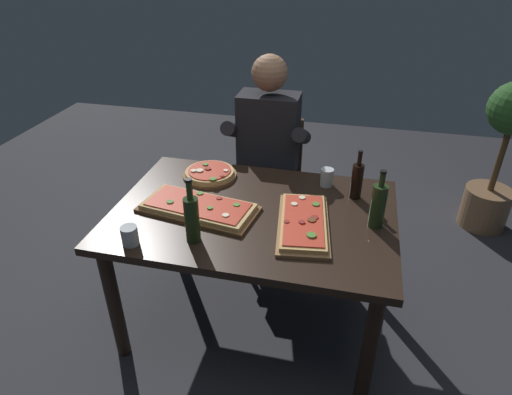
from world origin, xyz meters
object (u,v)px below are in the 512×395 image
object	(u,v)px
diner_chair	(270,176)
pizza_rectangular_left	(303,222)
potted_plant_corner	(502,154)
oil_bottle_amber	(357,180)
seated_diner	(267,149)
vinegar_bottle_green	(378,205)
pizza_round_far	(210,173)
tumbler_far_side	(130,236)
dining_table	(254,227)
pizza_rectangular_front	(198,207)
wine_bottle_dark	(192,218)
tumbler_near_camera	(327,178)

from	to	relation	value
diner_chair	pizza_rectangular_left	bearing A→B (deg)	-69.46
pizza_rectangular_left	potted_plant_corner	xyz separation A→B (m)	(1.22, 1.42, -0.16)
oil_bottle_amber	seated_diner	bearing A→B (deg)	140.05
pizza_rectangular_left	vinegar_bottle_green	bearing A→B (deg)	14.13
oil_bottle_amber	potted_plant_corner	xyz separation A→B (m)	(0.99, 1.09, -0.24)
vinegar_bottle_green	oil_bottle_amber	bearing A→B (deg)	113.08
pizza_round_far	tumbler_far_side	size ratio (longest dim) A/B	3.42
seated_diner	pizza_round_far	bearing A→B (deg)	-119.08
dining_table	potted_plant_corner	size ratio (longest dim) A/B	1.26
seated_diner	diner_chair	bearing A→B (deg)	90.00
diner_chair	potted_plant_corner	distance (m)	1.65
pizza_rectangular_front	diner_chair	world-z (taller)	diner_chair
pizza_rectangular_left	tumbler_far_side	bearing A→B (deg)	-156.54
pizza_rectangular_left	oil_bottle_amber	bearing A→B (deg)	55.21
tumbler_far_side	seated_diner	xyz separation A→B (m)	(0.38, 1.13, -0.04)
diner_chair	seated_diner	size ratio (longest dim) A/B	0.65
wine_bottle_dark	tumbler_far_side	xyz separation A→B (m)	(-0.26, -0.09, -0.08)
pizza_rectangular_front	diner_chair	size ratio (longest dim) A/B	0.71
wine_bottle_dark	tumbler_near_camera	xyz separation A→B (m)	(0.54, 0.65, -0.08)
oil_bottle_amber	vinegar_bottle_green	distance (m)	0.27
dining_table	diner_chair	bearing A→B (deg)	95.92
pizza_rectangular_left	oil_bottle_amber	distance (m)	0.41
pizza_round_far	potted_plant_corner	size ratio (longest dim) A/B	0.28
vinegar_bottle_green	tumbler_far_side	bearing A→B (deg)	-159.34
tumbler_far_side	diner_chair	xyz separation A→B (m)	(0.38, 1.25, -0.30)
pizza_rectangular_front	pizza_round_far	size ratio (longest dim) A/B	2.03
oil_bottle_amber	diner_chair	bearing A→B (deg)	133.70
dining_table	pizza_round_far	xyz separation A→B (m)	(-0.33, 0.30, 0.12)
pizza_rectangular_left	pizza_rectangular_front	bearing A→B (deg)	178.58
pizza_rectangular_left	wine_bottle_dark	distance (m)	0.53
pizza_rectangular_front	seated_diner	distance (m)	0.82
wine_bottle_dark	dining_table	bearing A→B (deg)	55.02
tumbler_near_camera	tumbler_far_side	world-z (taller)	tumbler_near_camera
pizza_rectangular_left	pizza_round_far	xyz separation A→B (m)	(-0.59, 0.37, 0.00)
dining_table	seated_diner	xyz separation A→B (m)	(-0.09, 0.74, 0.10)
pizza_rectangular_left	tumbler_far_side	size ratio (longest dim) A/B	6.00
potted_plant_corner	oil_bottle_amber	bearing A→B (deg)	-132.22
tumbler_near_camera	seated_diner	xyz separation A→B (m)	(-0.42, 0.39, -0.04)
tumbler_far_side	pizza_rectangular_front	bearing A→B (deg)	58.71
pizza_rectangular_left	diner_chair	size ratio (longest dim) A/B	0.62
tumbler_near_camera	diner_chair	distance (m)	0.72
oil_bottle_amber	pizza_round_far	bearing A→B (deg)	176.73
tumbler_near_camera	dining_table	bearing A→B (deg)	-133.16
oil_bottle_amber	vinegar_bottle_green	xyz separation A→B (m)	(0.10, -0.24, 0.01)
pizza_rectangular_front	pizza_rectangular_left	distance (m)	0.53
dining_table	wine_bottle_dark	size ratio (longest dim) A/B	4.47
pizza_rectangular_left	pizza_round_far	distance (m)	0.70
tumbler_near_camera	tumbler_far_side	xyz separation A→B (m)	(-0.80, -0.74, 0.00)
oil_bottle_amber	tumbler_near_camera	xyz separation A→B (m)	(-0.16, 0.10, -0.06)
vinegar_bottle_green	potted_plant_corner	bearing A→B (deg)	56.41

